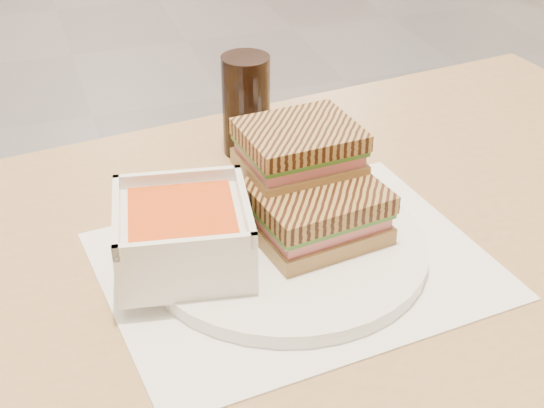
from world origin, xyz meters
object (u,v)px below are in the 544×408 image
object	(u,v)px
panini_lower	(317,212)
cola_glass	(246,105)
soup_bowl	(183,236)
main_table	(292,331)
plate	(286,247)

from	to	relation	value
panini_lower	cola_glass	xyz separation A→B (m)	(-0.01, 0.24, 0.02)
panini_lower	soup_bowl	bearing A→B (deg)	-179.43
main_table	panini_lower	bearing A→B (deg)	-4.40
main_table	cola_glass	size ratio (longest dim) A/B	9.66
main_table	cola_glass	xyz separation A→B (m)	(0.02, 0.23, 0.18)
main_table	soup_bowl	xyz separation A→B (m)	(-0.12, -0.00, 0.16)
panini_lower	cola_glass	bearing A→B (deg)	91.22
cola_glass	soup_bowl	bearing A→B (deg)	-120.46
plate	main_table	bearing A→B (deg)	21.85
main_table	soup_bowl	distance (m)	0.20
soup_bowl	panini_lower	bearing A→B (deg)	0.57
soup_bowl	panini_lower	size ratio (longest dim) A/B	1.05
panini_lower	cola_glass	size ratio (longest dim) A/B	1.11
soup_bowl	cola_glass	distance (m)	0.28
panini_lower	cola_glass	world-z (taller)	cola_glass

